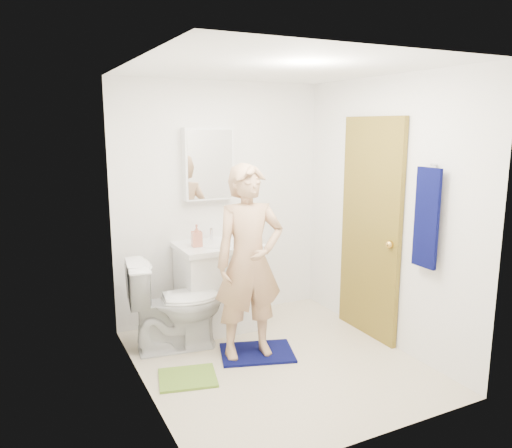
{
  "coord_description": "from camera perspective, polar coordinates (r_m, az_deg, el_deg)",
  "views": [
    {
      "loc": [
        -1.9,
        -3.44,
        1.98
      ],
      "look_at": [
        -0.07,
        0.25,
        1.15
      ],
      "focal_mm": 35.0,
      "sensor_mm": 36.0,
      "label": 1
    }
  ],
  "objects": [
    {
      "name": "wall_right",
      "position": [
        4.64,
        14.6,
        1.29
      ],
      "size": [
        0.02,
        2.4,
        2.4
      ],
      "primitive_type": "cube",
      "color": "white",
      "rests_on": "ground"
    },
    {
      "name": "faucet",
      "position": [
        4.98,
        -5.15,
        -1.13
      ],
      "size": [
        0.03,
        0.03,
        0.12
      ],
      "primitive_type": "cylinder",
      "color": "silver",
      "rests_on": "countertop"
    },
    {
      "name": "door_knob",
      "position": [
        4.51,
        15.04,
        -2.26
      ],
      "size": [
        0.07,
        0.07,
        0.07
      ],
      "primitive_type": "sphere",
      "color": "gold",
      "rests_on": "door"
    },
    {
      "name": "man",
      "position": [
        4.19,
        -0.79,
        -4.38
      ],
      "size": [
        0.64,
        0.46,
        1.65
      ],
      "primitive_type": "imported",
      "rotation": [
        0.0,
        0.0,
        -0.11
      ],
      "color": "tan",
      "rests_on": "bath_mat"
    },
    {
      "name": "wall_back",
      "position": [
        5.08,
        -4.1,
        2.48
      ],
      "size": [
        2.2,
        0.02,
        2.4
      ],
      "primitive_type": "cube",
      "color": "white",
      "rests_on": "ground"
    },
    {
      "name": "towel",
      "position": [
        4.17,
        18.92,
        0.64
      ],
      "size": [
        0.03,
        0.24,
        0.8
      ],
      "primitive_type": "cube",
      "color": "#060940",
      "rests_on": "wall_right"
    },
    {
      "name": "floor",
      "position": [
        4.4,
        2.36,
        -15.53
      ],
      "size": [
        2.2,
        2.4,
        0.02
      ],
      "primitive_type": "cube",
      "color": "beige",
      "rests_on": "ground"
    },
    {
      "name": "sink_basin",
      "position": [
        4.83,
        -4.36,
        -2.35
      ],
      "size": [
        0.4,
        0.4,
        0.03
      ],
      "primitive_type": "cylinder",
      "color": "white",
      "rests_on": "countertop"
    },
    {
      "name": "toilet",
      "position": [
        4.53,
        -9.18,
        -8.99
      ],
      "size": [
        0.87,
        0.57,
        0.83
      ],
      "primitive_type": "imported",
      "rotation": [
        0.0,
        0.0,
        1.43
      ],
      "color": "white",
      "rests_on": "floor"
    },
    {
      "name": "ceiling",
      "position": [
        3.95,
        2.65,
        17.58
      ],
      "size": [
        2.2,
        2.4,
        0.02
      ],
      "primitive_type": "cube",
      "color": "white",
      "rests_on": "ground"
    },
    {
      "name": "medicine_cabinet",
      "position": [
        4.92,
        -5.48,
        6.85
      ],
      "size": [
        0.5,
        0.12,
        0.7
      ],
      "primitive_type": "cube",
      "color": "white",
      "rests_on": "wall_back"
    },
    {
      "name": "wall_left",
      "position": [
        3.61,
        -13.11,
        -1.41
      ],
      "size": [
        0.02,
        2.4,
        2.4
      ],
      "primitive_type": "cube",
      "color": "white",
      "rests_on": "ground"
    },
    {
      "name": "wall_front",
      "position": [
        3.03,
        13.62,
        -3.86
      ],
      "size": [
        2.2,
        0.02,
        2.4
      ],
      "primitive_type": "cube",
      "color": "white",
      "rests_on": "ground"
    },
    {
      "name": "green_rug",
      "position": [
        4.16,
        -7.82,
        -17.02
      ],
      "size": [
        0.52,
        0.47,
        0.02
      ],
      "primitive_type": "cube",
      "rotation": [
        0.0,
        0.0,
        -0.24
      ],
      "color": "olive",
      "rests_on": "floor"
    },
    {
      "name": "toothbrush_cup",
      "position": [
        5.02,
        -1.59,
        -1.11
      ],
      "size": [
        0.14,
        0.14,
        0.1
      ],
      "primitive_type": "imported",
      "rotation": [
        0.0,
        0.0,
        -0.13
      ],
      "color": "#7B3D88",
      "rests_on": "countertop"
    },
    {
      "name": "countertop",
      "position": [
        4.83,
        -4.35,
        -2.52
      ],
      "size": [
        0.79,
        0.59,
        0.05
      ],
      "primitive_type": "cube",
      "color": "white",
      "rests_on": "vanity_cabinet"
    },
    {
      "name": "vanity_cabinet",
      "position": [
        4.95,
        -4.28,
        -7.3
      ],
      "size": [
        0.75,
        0.55,
        0.8
      ],
      "primitive_type": "cube",
      "color": "white",
      "rests_on": "floor"
    },
    {
      "name": "bath_mat",
      "position": [
        4.52,
        0.12,
        -14.51
      ],
      "size": [
        0.73,
        0.62,
        0.02
      ],
      "primitive_type": "cube",
      "rotation": [
        0.0,
        0.0,
        -0.31
      ],
      "color": "#060940",
      "rests_on": "floor"
    },
    {
      "name": "soap_dispenser",
      "position": [
        4.71,
        -6.8,
        -1.31
      ],
      "size": [
        0.11,
        0.11,
        0.21
      ],
      "primitive_type": "imported",
      "rotation": [
        0.0,
        0.0,
        -0.15
      ],
      "color": "#D07A61",
      "rests_on": "countertop"
    },
    {
      "name": "mirror_panel",
      "position": [
        4.86,
        -5.22,
        6.8
      ],
      "size": [
        0.46,
        0.01,
        0.66
      ],
      "primitive_type": "cube",
      "color": "white",
      "rests_on": "wall_back"
    },
    {
      "name": "door",
      "position": [
        4.75,
        12.91,
        -0.54
      ],
      "size": [
        0.05,
        0.8,
        2.05
      ],
      "primitive_type": "cube",
      "color": "olive",
      "rests_on": "ground"
    },
    {
      "name": "towel_hook",
      "position": [
        4.14,
        19.68,
        6.4
      ],
      "size": [
        0.06,
        0.02,
        0.02
      ],
      "primitive_type": "cylinder",
      "rotation": [
        0.0,
        1.57,
        0.0
      ],
      "color": "silver",
      "rests_on": "wall_right"
    }
  ]
}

